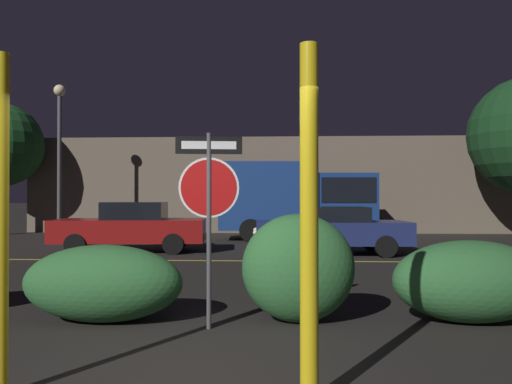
{
  "coord_description": "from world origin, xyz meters",
  "views": [
    {
      "loc": [
        0.92,
        -4.53,
        1.64
      ],
      "look_at": [
        0.42,
        5.99,
        1.74
      ],
      "focal_mm": 35.0,
      "sensor_mm": 36.0,
      "label": 1
    }
  ],
  "objects_px": {
    "passing_car_2": "(332,230)",
    "street_lamp": "(59,137)",
    "stop_sign": "(209,191)",
    "yellow_pole_left": "(1,224)",
    "passing_car_1": "(131,227)",
    "hedge_bush_2": "(298,268)",
    "hedge_bush_1": "(103,283)",
    "hedge_bush_3": "(471,281)",
    "delivery_truck": "(298,198)",
    "tree_1": "(0,145)",
    "yellow_pole_right": "(309,224)"
  },
  "relations": [
    {
      "from": "passing_car_2",
      "to": "street_lamp",
      "type": "relative_size",
      "value": 0.74
    },
    {
      "from": "stop_sign",
      "to": "yellow_pole_left",
      "type": "relative_size",
      "value": 0.86
    },
    {
      "from": "passing_car_1",
      "to": "hedge_bush_2",
      "type": "bearing_deg",
      "value": -155.88
    },
    {
      "from": "passing_car_2",
      "to": "street_lamp",
      "type": "distance_m",
      "value": 11.73
    },
    {
      "from": "hedge_bush_1",
      "to": "hedge_bush_3",
      "type": "relative_size",
      "value": 1.04
    },
    {
      "from": "delivery_truck",
      "to": "street_lamp",
      "type": "bearing_deg",
      "value": -92.41
    },
    {
      "from": "yellow_pole_left",
      "to": "hedge_bush_1",
      "type": "distance_m",
      "value": 2.62
    },
    {
      "from": "stop_sign",
      "to": "street_lamp",
      "type": "bearing_deg",
      "value": 113.81
    },
    {
      "from": "tree_1",
      "to": "delivery_truck",
      "type": "bearing_deg",
      "value": -7.15
    },
    {
      "from": "hedge_bush_3",
      "to": "tree_1",
      "type": "distance_m",
      "value": 20.8
    },
    {
      "from": "hedge_bush_1",
      "to": "passing_car_1",
      "type": "distance_m",
      "value": 8.64
    },
    {
      "from": "passing_car_1",
      "to": "delivery_truck",
      "type": "distance_m",
      "value": 6.99
    },
    {
      "from": "hedge_bush_3",
      "to": "street_lamp",
      "type": "bearing_deg",
      "value": 131.69
    },
    {
      "from": "stop_sign",
      "to": "delivery_truck",
      "type": "xyz_separation_m",
      "value": [
        1.59,
        13.27,
        -0.1
      ]
    },
    {
      "from": "stop_sign",
      "to": "yellow_pole_right",
      "type": "distance_m",
      "value": 2.52
    },
    {
      "from": "stop_sign",
      "to": "hedge_bush_3",
      "type": "relative_size",
      "value": 1.2
    },
    {
      "from": "yellow_pole_right",
      "to": "passing_car_2",
      "type": "height_order",
      "value": "yellow_pole_right"
    },
    {
      "from": "stop_sign",
      "to": "hedge_bush_1",
      "type": "distance_m",
      "value": 1.9
    },
    {
      "from": "yellow_pole_right",
      "to": "street_lamp",
      "type": "relative_size",
      "value": 0.47
    },
    {
      "from": "hedge_bush_3",
      "to": "delivery_truck",
      "type": "relative_size",
      "value": 0.33
    },
    {
      "from": "hedge_bush_1",
      "to": "hedge_bush_3",
      "type": "distance_m",
      "value": 4.83
    },
    {
      "from": "tree_1",
      "to": "yellow_pole_right",
      "type": "bearing_deg",
      "value": -54.14
    },
    {
      "from": "stop_sign",
      "to": "street_lamp",
      "type": "distance_m",
      "value": 15.37
    },
    {
      "from": "hedge_bush_2",
      "to": "hedge_bush_3",
      "type": "relative_size",
      "value": 0.73
    },
    {
      "from": "hedge_bush_1",
      "to": "street_lamp",
      "type": "xyz_separation_m",
      "value": [
        -6.36,
        12.76,
        3.51
      ]
    },
    {
      "from": "hedge_bush_1",
      "to": "passing_car_2",
      "type": "relative_size",
      "value": 0.47
    },
    {
      "from": "yellow_pole_left",
      "to": "stop_sign",
      "type": "bearing_deg",
      "value": 57.04
    },
    {
      "from": "passing_car_1",
      "to": "street_lamp",
      "type": "distance_m",
      "value": 6.91
    },
    {
      "from": "hedge_bush_1",
      "to": "delivery_truck",
      "type": "bearing_deg",
      "value": 76.88
    },
    {
      "from": "hedge_bush_2",
      "to": "tree_1",
      "type": "relative_size",
      "value": 0.26
    },
    {
      "from": "yellow_pole_right",
      "to": "hedge_bush_2",
      "type": "height_order",
      "value": "yellow_pole_right"
    },
    {
      "from": "yellow_pole_right",
      "to": "delivery_truck",
      "type": "xyz_separation_m",
      "value": [
        0.47,
        15.51,
        0.19
      ]
    },
    {
      "from": "tree_1",
      "to": "hedge_bush_2",
      "type": "bearing_deg",
      "value": -49.52
    },
    {
      "from": "stop_sign",
      "to": "tree_1",
      "type": "xyz_separation_m",
      "value": [
        -11.26,
        14.88,
        2.19
      ]
    },
    {
      "from": "hedge_bush_2",
      "to": "delivery_truck",
      "type": "bearing_deg",
      "value": 87.94
    },
    {
      "from": "yellow_pole_left",
      "to": "hedge_bush_3",
      "type": "xyz_separation_m",
      "value": [
        4.79,
        2.66,
        -0.88
      ]
    },
    {
      "from": "street_lamp",
      "to": "tree_1",
      "type": "distance_m",
      "value": 3.92
    },
    {
      "from": "stop_sign",
      "to": "yellow_pole_right",
      "type": "xyz_separation_m",
      "value": [
        1.11,
        -2.24,
        -0.29
      ]
    },
    {
      "from": "passing_car_1",
      "to": "delivery_truck",
      "type": "bearing_deg",
      "value": -53.78
    },
    {
      "from": "yellow_pole_right",
      "to": "tree_1",
      "type": "height_order",
      "value": "tree_1"
    },
    {
      "from": "hedge_bush_3",
      "to": "tree_1",
      "type": "xyz_separation_m",
      "value": [
        -14.64,
        14.39,
        3.37
      ]
    },
    {
      "from": "delivery_truck",
      "to": "tree_1",
      "type": "distance_m",
      "value": 13.14
    },
    {
      "from": "hedge_bush_3",
      "to": "delivery_truck",
      "type": "distance_m",
      "value": 12.95
    },
    {
      "from": "passing_car_1",
      "to": "passing_car_2",
      "type": "distance_m",
      "value": 5.99
    },
    {
      "from": "delivery_truck",
      "to": "stop_sign",
      "type": "bearing_deg",
      "value": -10.62
    },
    {
      "from": "yellow_pole_left",
      "to": "passing_car_2",
      "type": "height_order",
      "value": "yellow_pole_left"
    },
    {
      "from": "hedge_bush_3",
      "to": "street_lamp",
      "type": "xyz_separation_m",
      "value": [
        -11.18,
        12.55,
        3.48
      ]
    },
    {
      "from": "hedge_bush_1",
      "to": "hedge_bush_2",
      "type": "relative_size",
      "value": 1.43
    },
    {
      "from": "yellow_pole_right",
      "to": "hedge_bush_1",
      "type": "relative_size",
      "value": 1.35
    },
    {
      "from": "yellow_pole_right",
      "to": "hedge_bush_3",
      "type": "bearing_deg",
      "value": 50.29
    }
  ]
}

